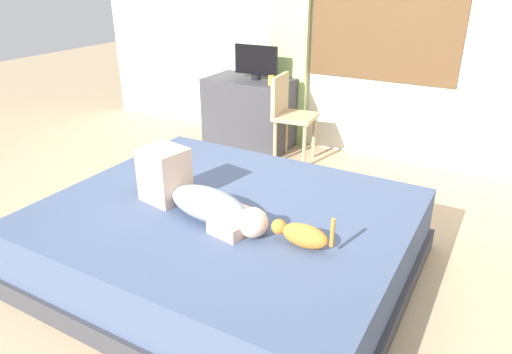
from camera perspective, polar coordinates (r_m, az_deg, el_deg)
ground_plane at (r=3.23m, az=-3.89°, el=-10.00°), size 16.00×16.00×0.00m
back_wall_with_window at (r=4.87m, az=12.42°, el=19.45°), size 6.40×0.14×2.90m
bed at (r=3.02m, az=-3.56°, el=-7.59°), size 2.23×1.88×0.46m
person_lying at (r=2.82m, az=-7.25°, el=-2.19°), size 0.94×0.40×0.34m
cat at (r=2.50m, az=5.59°, el=-6.99°), size 0.36×0.11×0.21m
desk at (r=5.11m, az=-0.75°, el=7.84°), size 0.90×0.56×0.74m
tv_monitor at (r=4.94m, az=0.00°, el=13.87°), size 0.48×0.10×0.35m
cup at (r=4.72m, az=1.87°, el=11.68°), size 0.06×0.06×0.09m
chair_by_desk at (r=4.68m, az=4.03°, el=7.99°), size 0.41×0.41×0.86m
curtain_left at (r=5.03m, az=4.03°, el=17.72°), size 0.44×0.06×2.49m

